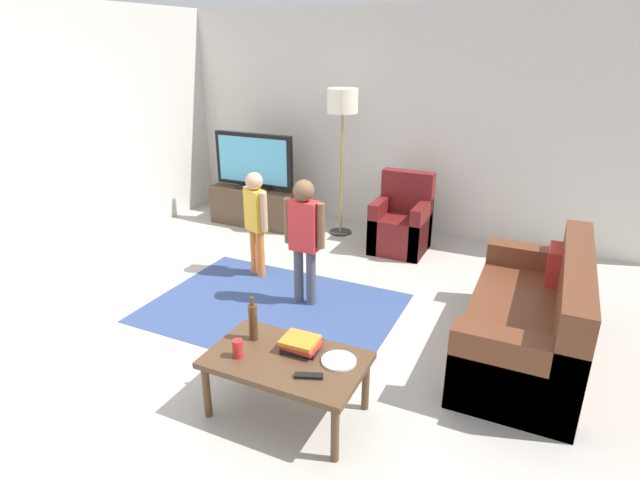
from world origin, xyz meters
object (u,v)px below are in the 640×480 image
child_center (304,231)px  bottle (253,322)px  plate (339,361)px  couch (535,323)px  tv (254,162)px  tv_remote (309,376)px  tv_stand (257,206)px  coffee_table (286,364)px  child_near_tv (256,215)px  armchair (402,225)px  book_stack (301,344)px  floor_lamp (342,109)px  soda_can (238,349)px

child_center → bottle: 1.34m
plate → couch: bearing=49.8°
tv → tv_remote: size_ratio=6.47×
child_center → tv_stand: bearing=132.8°
couch → coffee_table: 1.96m
tv → child_near_tv: tv is taller
child_center → plate: 1.61m
coffee_table → plate: size_ratio=4.55×
tv_stand → armchair: 2.00m
tv_remote → armchair: bearing=75.2°
book_stack → floor_lamp: bearing=108.6°
floor_lamp → coffee_table: (1.01, -3.26, -1.17)m
plate → tv: bearing=129.7°
bottle → tv: bearing=121.9°
armchair → child_near_tv: size_ratio=0.82×
floor_lamp → plate: 3.61m
couch → tv_remote: couch is taller
bottle → soda_can: bearing=-84.8°
tv_stand → tv: bearing=-90.0°
armchair → soda_can: 3.20m
floor_lamp → tv_remote: 3.77m
soda_can → armchair: bearing=87.8°
tv_stand → child_near_tv: size_ratio=1.10×
coffee_table → bottle: bottle is taller
bottle → soda_can: 0.23m
floor_lamp → book_stack: 3.48m
child_near_tv → child_center: bearing=-25.7°
coffee_table → soda_can: 0.32m
child_center → floor_lamp: bearing=103.1°
coffee_table → floor_lamp: bearing=107.2°
tv_stand → bottle: bottle is taller
child_near_tv → bottle: child_near_tv is taller
couch → armchair: bearing=132.6°
tv_stand → tv_remote: (2.38, -3.23, 0.19)m
child_center → soda_can: (0.30, -1.52, -0.23)m
child_center → plate: (0.90, -1.30, -0.28)m
child_near_tv → soda_can: (1.03, -1.87, -0.18)m
armchair → book_stack: size_ratio=3.53×
book_stack → bottle: (-0.35, -0.02, 0.09)m
tv → tv_remote: tv is taller
coffee_table → plate: (0.32, 0.10, 0.06)m
book_stack → plate: size_ratio=1.16×
tv_remote → bottle: bearing=135.5°
book_stack → bottle: 0.36m
coffee_table → plate: 0.34m
tv → plate: tv is taller
tv → floor_lamp: (1.15, 0.17, 0.70)m
couch → child_near_tv: (-2.70, 0.38, 0.37)m
soda_can → plate: (0.60, 0.22, -0.05)m
floor_lamp → tv_remote: size_ratio=10.47×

